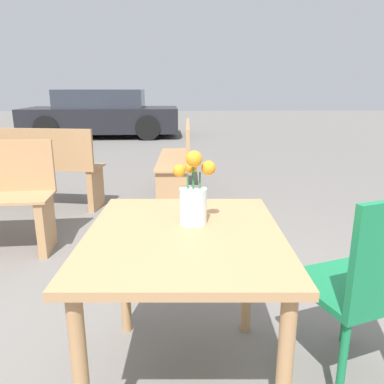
{
  "coord_description": "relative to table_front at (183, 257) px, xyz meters",
  "views": [
    {
      "loc": [
        0.0,
        -1.33,
        1.23
      ],
      "look_at": [
        0.04,
        0.09,
        0.83
      ],
      "focal_mm": 35.0,
      "sensor_mm": 36.0,
      "label": 1
    }
  ],
  "objects": [
    {
      "name": "ground_plane",
      "position": [
        0.0,
        0.0,
        -0.6
      ],
      "size": [
        40.0,
        40.0,
        0.0
      ],
      "primitive_type": "plane",
      "color": "slate"
    },
    {
      "name": "flower_vase",
      "position": [
        0.04,
        0.09,
        0.21
      ],
      "size": [
        0.17,
        0.14,
        0.3
      ],
      "color": "silver",
      "rests_on": "table_front"
    },
    {
      "name": "cafe_chair",
      "position": [
        0.72,
        -0.02,
        -0.1
      ],
      "size": [
        0.51,
        0.51,
        0.87
      ],
      "color": "#197A47",
      "rests_on": "ground_plane"
    },
    {
      "name": "bench_far",
      "position": [
        -1.64,
        2.51,
        -0.14
      ],
      "size": [
        1.58,
        0.57,
        0.85
      ],
      "color": "tan",
      "rests_on": "ground_plane"
    },
    {
      "name": "bench_middle",
      "position": [
        -0.04,
        2.95,
        -0.14
      ],
      "size": [
        0.38,
        1.46,
        0.85
      ],
      "color": "tan",
      "rests_on": "ground_plane"
    },
    {
      "name": "parked_car",
      "position": [
        -2.11,
        8.62,
        -0.02
      ],
      "size": [
        3.95,
        1.97,
        1.2
      ],
      "color": "black",
      "rests_on": "ground_plane"
    },
    {
      "name": "table_front",
      "position": [
        0.0,
        0.0,
        0.0
      ],
      "size": [
        0.76,
        0.89,
        0.7
      ],
      "color": "tan",
      "rests_on": "ground_plane"
    }
  ]
}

